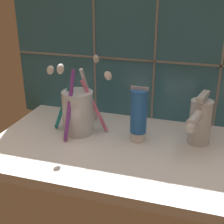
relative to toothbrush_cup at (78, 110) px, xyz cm
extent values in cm
cube|color=white|center=(13.83, -3.57, -6.69)|extent=(63.26, 34.56, 2.00)
cube|color=#336B7F|center=(13.83, 13.96, 15.39)|extent=(73.26, 1.50, 46.14)
cube|color=gray|center=(13.83, 13.11, 9.85)|extent=(73.26, 0.24, 0.50)
cube|color=gray|center=(-0.40, 13.11, 15.39)|extent=(0.50, 0.24, 46.14)
cube|color=gray|center=(15.41, 13.11, 15.39)|extent=(0.50, 0.24, 46.14)
cylinder|color=silver|center=(-0.02, -0.09, -0.51)|extent=(7.35, 7.35, 10.36)
cylinder|color=pink|center=(3.79, 0.99, 1.10)|extent=(6.32, 2.88, 13.14)
ellipsoid|color=white|center=(6.83, 2.02, 8.50)|extent=(2.71, 2.01, 2.69)
cylinder|color=white|center=(1.12, 4.57, 2.17)|extent=(2.38, 7.03, 15.27)
ellipsoid|color=white|center=(1.87, 7.99, 10.65)|extent=(1.78, 2.62, 2.68)
cylinder|color=teal|center=(-3.52, 0.02, 1.48)|extent=(6.13, 1.00, 13.85)
ellipsoid|color=white|center=(-6.56, 0.07, 9.26)|extent=(2.40, 1.34, 2.66)
cylinder|color=purple|center=(-0.54, -3.18, 2.52)|extent=(2.19, 5.17, 15.85)
ellipsoid|color=white|center=(-1.16, -5.51, 11.39)|extent=(1.83, 2.47, 2.57)
cylinder|color=white|center=(14.63, -0.09, -4.58)|extent=(3.14, 3.14, 2.21)
cylinder|color=blue|center=(14.63, -0.09, 1.54)|extent=(3.69, 3.69, 10.05)
cube|color=silver|center=(14.63, -0.09, 6.97)|extent=(3.87, 0.36, 0.80)
cylinder|color=silver|center=(27.94, 3.03, -0.64)|extent=(4.92, 4.92, 10.09)
cylinder|color=silver|center=(27.05, -1.03, 2.19)|extent=(3.93, 8.59, 2.21)
sphere|color=silver|center=(26.17, -5.10, 1.45)|extent=(2.07, 2.07, 2.07)
cube|color=silver|center=(27.94, 3.03, 5.41)|extent=(2.64, 6.16, 1.20)
camera|label=1|loc=(27.59, -62.77, 28.43)|focal=50.00mm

